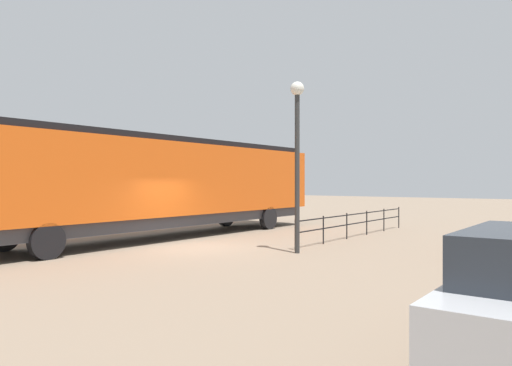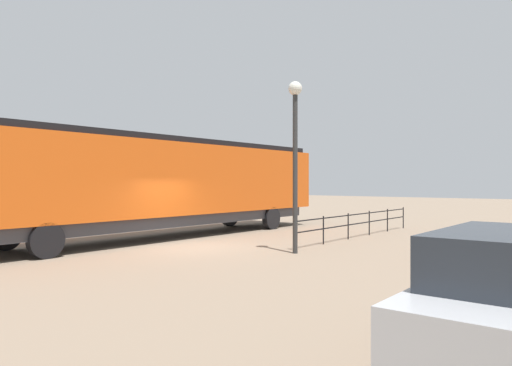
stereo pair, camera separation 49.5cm
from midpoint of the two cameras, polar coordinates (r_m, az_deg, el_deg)
The scene contains 4 objects.
ground_plane at distance 17.05m, azimuth -6.75°, elevation -7.71°, with size 120.00×120.00×0.00m, color #84705B.
locomotive at distance 20.36m, azimuth -9.26°, elevation 0.11°, with size 3.05×17.88×4.14m.
lamp_post at distance 15.52m, azimuth 5.65°, elevation 5.36°, with size 0.45×0.45×5.60m.
platform_fence at distance 20.50m, azimuth 13.00°, elevation -4.45°, with size 0.05×9.88×1.06m.
Camera 2 is at (12.19, -11.74, 2.32)m, focal length 33.20 mm.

